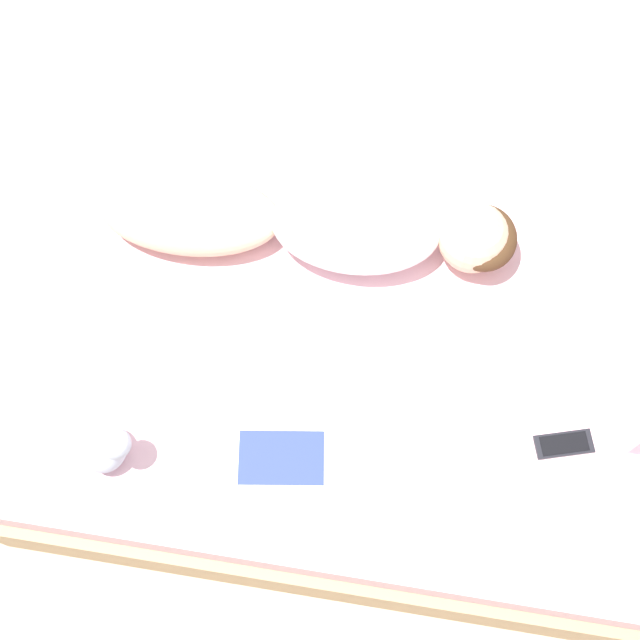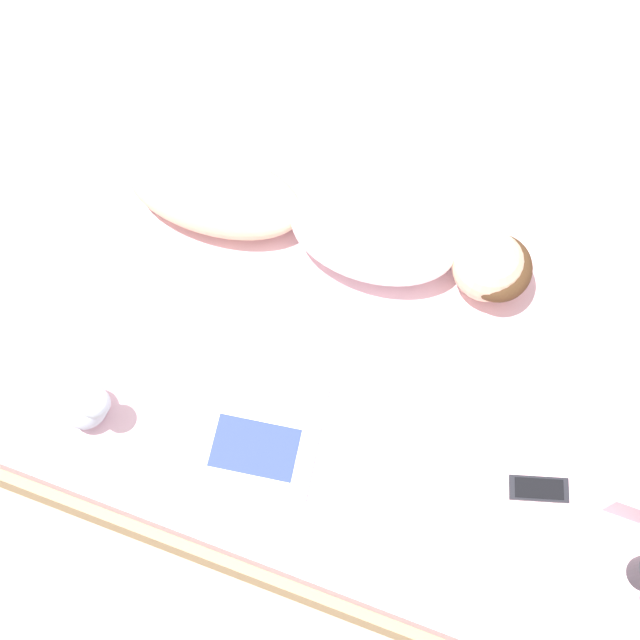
{
  "view_description": "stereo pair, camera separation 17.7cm",
  "coord_description": "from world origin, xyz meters",
  "views": [
    {
      "loc": [
        1.01,
        -0.06,
        2.89
      ],
      "look_at": [
        0.11,
        -0.2,
        0.56
      ],
      "focal_mm": 50.0,
      "sensor_mm": 36.0,
      "label": 1
    },
    {
      "loc": [
        0.96,
        0.12,
        2.89
      ],
      "look_at": [
        0.11,
        -0.2,
        0.56
      ],
      "focal_mm": 50.0,
      "sensor_mm": 36.0,
      "label": 2
    }
  ],
  "objects": [
    {
      "name": "ground_plane",
      "position": [
        0.0,
        0.0,
        0.0
      ],
      "size": [
        12.0,
        12.0,
        0.0
      ],
      "primitive_type": "plane",
      "color": "#B7A88E"
    },
    {
      "name": "bed",
      "position": [
        0.0,
        0.0,
        0.25
      ],
      "size": [
        1.62,
        2.18,
        0.51
      ],
      "color": "tan",
      "rests_on": "ground_plane"
    },
    {
      "name": "person",
      "position": [
        -0.17,
        -0.24,
        0.6
      ],
      "size": [
        0.33,
        1.22,
        0.21
      ],
      "rotation": [
        0.0,
        0.0,
        0.05
      ],
      "color": "#DBB28E",
      "rests_on": "bed"
    },
    {
      "name": "open_magazine",
      "position": [
        0.39,
        -0.26,
        0.51
      ],
      "size": [
        0.5,
        0.39,
        0.01
      ],
      "rotation": [
        0.0,
        0.0,
        0.15
      ],
      "color": "white",
      "rests_on": "bed"
    },
    {
      "name": "cell_phone",
      "position": [
        0.34,
        0.51,
        0.51
      ],
      "size": [
        0.11,
        0.17,
        0.01
      ],
      "rotation": [
        0.0,
        0.0,
        0.29
      ],
      "color": "black",
      "rests_on": "bed"
    },
    {
      "name": "plush_toy",
      "position": [
        0.56,
        -0.7,
        0.59
      ],
      "size": [
        0.13,
        0.15,
        0.18
      ],
      "color": "#B2BCCC",
      "rests_on": "bed"
    }
  ]
}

